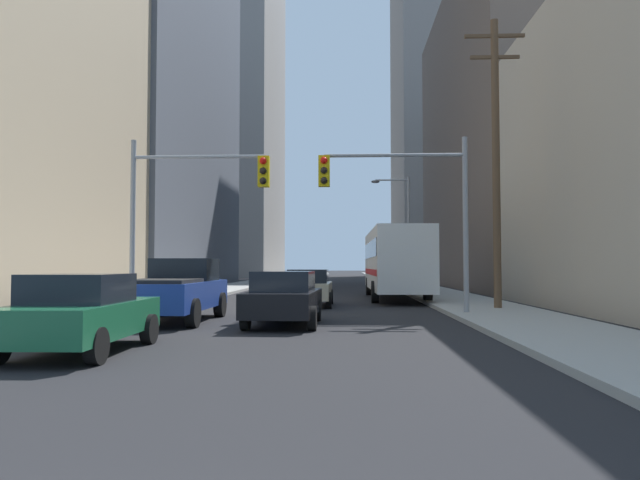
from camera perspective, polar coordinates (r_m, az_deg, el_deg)
The scene contains 15 objects.
sidewalk_left at distance 52.74m, azimuth -6.72°, elevation -4.21°, with size 3.53×160.00×0.15m, color #9E9E99.
sidewalk_right at distance 52.31m, azimuth 8.21°, elevation -4.21°, with size 3.53×160.00×0.15m, color #9E9E99.
city_bus at distance 29.97m, azimuth 7.24°, elevation -1.98°, with size 2.67×11.53×3.40m.
pickup_truck_blue at distance 18.43m, azimuth -13.57°, elevation -4.73°, with size 2.20×5.41×1.90m.
sedan_green at distance 12.32m, azimuth -22.00°, elevation -6.52°, with size 1.95×4.25×1.52m.
sedan_black at distance 16.70m, azimuth -3.48°, elevation -5.59°, with size 1.95×4.26×1.52m.
sedan_beige at distance 24.57m, azimuth -1.09°, elevation -4.60°, with size 1.95×4.22×1.52m.
traffic_signal_near_left at distance 20.70m, azimuth -12.16°, elevation 4.26°, with size 4.79×0.44×6.00m.
traffic_signal_near_right at distance 20.11m, azimuth 7.70°, elevation 4.46°, with size 5.01×0.44×6.00m.
utility_pole_right at distance 22.86m, azimuth 16.58°, elevation 7.69°, with size 2.20×0.28×10.78m.
street_lamp_right at distance 39.09m, azimuth 7.94°, elevation 1.76°, with size 2.52×0.32×7.50m.
building_left_mid_office at distance 53.22m, azimuth -19.72°, elevation 13.45°, with size 16.90×26.95×32.31m, color #4C515B.
building_left_far_tower at distance 99.10m, azimuth -8.52°, elevation 16.42°, with size 14.35×27.38×67.46m, color gray.
building_right_mid_block at distance 49.70m, azimuth 21.35°, elevation 9.29°, with size 16.02×28.36×23.34m, color #66564C.
building_right_far_highrise at distance 93.54m, azimuth 15.27°, elevation 11.69°, with size 25.28×23.13×48.88m, color gray.
Camera 1 is at (1.66, -2.03, 1.68)m, focal length 33.24 mm.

